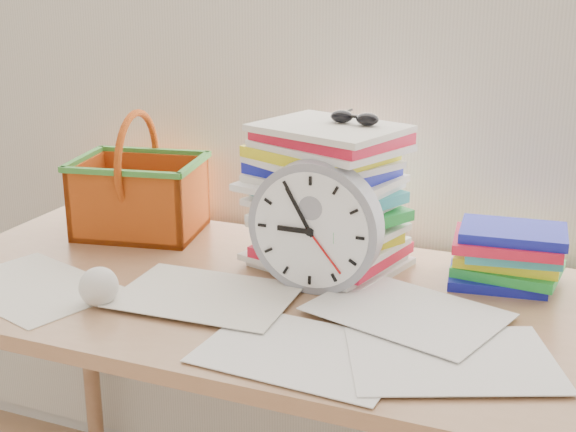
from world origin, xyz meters
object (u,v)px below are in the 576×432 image
at_px(clock, 315,227).
at_px(book_stack, 507,255).
at_px(paper_stack, 327,197).
at_px(desk, 259,324).
at_px(basket, 139,174).

bearing_deg(clock, book_stack, 27.68).
bearing_deg(paper_stack, desk, -114.09).
distance_m(desk, paper_stack, 0.29).
xyz_separation_m(desk, book_stack, (0.44, 0.22, 0.13)).
relative_size(desk, paper_stack, 4.57).
relative_size(paper_stack, clock, 1.18).
bearing_deg(desk, basket, 152.36).
bearing_deg(basket, clock, -29.24).
relative_size(paper_stack, basket, 1.08).
distance_m(desk, clock, 0.23).
bearing_deg(paper_stack, book_stack, 7.02).
bearing_deg(clock, paper_stack, 100.83).
bearing_deg(book_stack, desk, -153.67).
distance_m(desk, basket, 0.50).
bearing_deg(book_stack, basket, -179.33).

